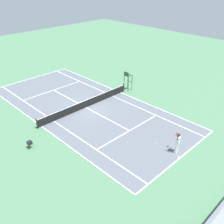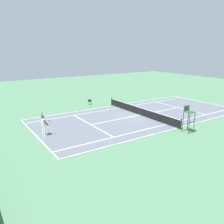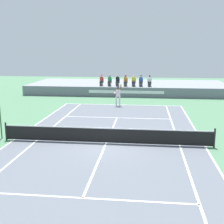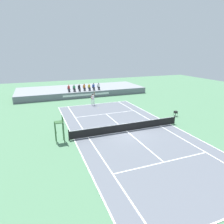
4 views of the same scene
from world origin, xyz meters
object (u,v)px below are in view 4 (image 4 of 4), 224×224
Objects in this scene: spectator_seated_0 at (69,88)px; spectator_seated_4 at (89,87)px; spectator_seated_5 at (94,87)px; umpire_chair at (60,126)px; ball_hopper at (176,112)px; tennis_player at (93,99)px; tennis_ball at (98,108)px; spectator_seated_1 at (74,88)px; spectator_seated_2 at (79,88)px; spectator_seated_3 at (84,87)px; spectator_seated_6 at (99,87)px.

spectator_seated_0 and spectator_seated_4 have the same top height.
umpire_chair is at bearing -115.24° from spectator_seated_5.
ball_hopper is (6.33, -15.29, -1.15)m from spectator_seated_5.
spectator_seated_5 reaches higher than tennis_player.
tennis_player is at bearing 60.77° from umpire_chair.
umpire_chair is 3.49× the size of ball_hopper.
spectator_seated_1 is at bearing 102.54° from tennis_ball.
spectator_seated_4 is 6.49m from tennis_player.
spectator_seated_2 is 1.81× the size of ball_hopper.
spectator_seated_2 is at bearing 95.85° from tennis_player.
spectator_seated_3 is 2.70m from spectator_seated_6.
spectator_seated_2 is 1.00× the size of spectator_seated_3.
ball_hopper is (8.98, -15.29, -1.15)m from spectator_seated_2.
ball_hopper is (8.08, -7.15, 0.54)m from tennis_ball.
spectator_seated_3 is at bearing 0.00° from spectator_seated_2.
tennis_player is 12.24m from ball_hopper.
spectator_seated_3 is 0.52× the size of umpire_chair.
umpire_chair is at bearing -171.12° from ball_hopper.
tennis_player is at bearing -115.03° from spectator_seated_6.
spectator_seated_1 is 1.00× the size of spectator_seated_2.
spectator_seated_4 is (1.83, 0.00, 0.00)m from spectator_seated_2.
umpire_chair is (-6.29, -11.24, 0.56)m from tennis_player.
spectator_seated_0 is at bearing 108.65° from tennis_ball.
tennis_player reaches higher than tennis_ball.
umpire_chair reaches higher than spectator_seated_6.
spectator_seated_3 is 18.76m from umpire_chair.
umpire_chair is at bearing -102.18° from spectator_seated_0.
spectator_seated_6 is at bearing 0.00° from spectator_seated_2.
spectator_seated_0 and spectator_seated_6 have the same top height.
tennis_player is at bearing -68.51° from spectator_seated_0.
spectator_seated_5 is at bearing 0.00° from spectator_seated_2.
spectator_seated_0 reaches higher than tennis_player.
spectator_seated_0 is 17.98m from umpire_chair.
spectator_seated_2 is at bearing 180.00° from spectator_seated_4.
tennis_ball is at bearing -108.39° from spectator_seated_6.
umpire_chair is at bearing -124.74° from tennis_ball.
spectator_seated_6 is (5.45, 0.00, 0.00)m from spectator_seated_0.
spectator_seated_1 and spectator_seated_4 have the same top height.
spectator_seated_5 is (4.49, 0.00, 0.00)m from spectator_seated_0.
tennis_player is 12.89m from umpire_chair.
ball_hopper is at bearing -67.51° from spectator_seated_5.
spectator_seated_1 is 0.61× the size of tennis_player.
spectator_seated_4 is 19.10m from umpire_chair.
umpire_chair reaches higher than tennis_player.
umpire_chair is (-5.64, -17.57, -0.16)m from spectator_seated_2.
spectator_seated_5 is 6.68m from tennis_player.
spectator_seated_6 is (1.78, 0.00, 0.00)m from spectator_seated_4.
spectator_seated_1 is 1.00× the size of spectator_seated_4.
spectator_seated_2 is 18.60× the size of tennis_ball.
spectator_seated_5 is 1.00× the size of spectator_seated_6.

